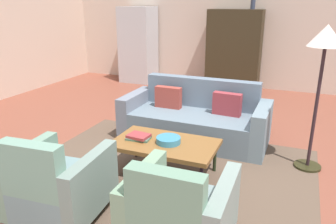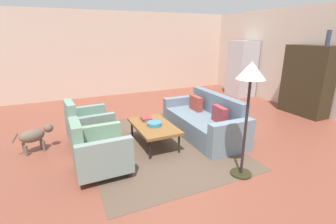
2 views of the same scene
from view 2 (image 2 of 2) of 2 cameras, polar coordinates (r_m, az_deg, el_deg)
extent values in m
plane|color=brown|center=(5.10, 2.85, -6.19)|extent=(10.62, 10.62, 0.00)
cube|color=beige|center=(7.55, 32.38, 9.97)|extent=(8.85, 0.12, 2.80)
cube|color=beige|center=(8.85, -10.71, 13.11)|extent=(0.12, 8.22, 2.80)
cube|color=brown|center=(4.88, -2.74, -7.33)|extent=(3.40, 2.60, 0.01)
cube|color=slate|center=(5.24, 7.93, -3.19)|extent=(1.75, 0.91, 0.42)
cube|color=slate|center=(5.36, 11.29, -0.39)|extent=(1.74, 0.19, 0.86)
cube|color=slate|center=(4.49, 14.50, -5.92)|extent=(0.19, 0.90, 0.62)
cube|color=slate|center=(6.00, 3.13, 0.67)|extent=(0.19, 0.90, 0.62)
cube|color=maroon|center=(4.83, 11.94, -0.61)|extent=(0.41, 0.15, 0.32)
cube|color=#963A31|center=(5.54, 6.51, 2.05)|extent=(0.40, 0.13, 0.32)
cylinder|color=black|center=(5.34, -2.63, -3.01)|extent=(0.04, 0.04, 0.36)
cylinder|color=black|center=(4.45, 2.59, -7.40)|extent=(0.04, 0.04, 0.36)
cylinder|color=black|center=(5.17, -8.39, -3.90)|extent=(0.04, 0.04, 0.36)
cylinder|color=black|center=(4.25, -4.22, -8.74)|extent=(0.04, 0.04, 0.36)
cube|color=brown|center=(4.71, -3.37, -3.28)|extent=(1.20, 0.70, 0.05)
cylinder|color=#32261C|center=(5.51, -14.72, -4.35)|extent=(0.05, 0.05, 0.10)
cylinder|color=#2F231B|center=(4.91, -12.62, -7.01)|extent=(0.05, 0.05, 0.10)
cylinder|color=#312A12|center=(5.41, -21.70, -5.51)|extent=(0.05, 0.05, 0.10)
cylinder|color=#2D2217|center=(4.79, -20.48, -8.41)|extent=(0.05, 0.05, 0.10)
cube|color=slate|center=(5.06, -17.59, -4.17)|extent=(0.62, 0.84, 0.30)
cube|color=gray|center=(4.94, -21.58, -2.19)|extent=(0.57, 0.18, 0.78)
cube|color=gray|center=(5.34, -18.51, -1.66)|extent=(0.18, 0.81, 0.56)
cube|color=gray|center=(4.71, -16.84, -4.08)|extent=(0.18, 0.81, 0.56)
cylinder|color=#2E2C10|center=(4.42, -11.44, -9.80)|extent=(0.05, 0.05, 0.10)
cylinder|color=#301E21|center=(3.85, -8.79, -14.14)|extent=(0.05, 0.05, 0.10)
cylinder|color=#372512|center=(4.34, -20.32, -11.20)|extent=(0.05, 0.05, 0.10)
cylinder|color=#301E15|center=(3.75, -19.16, -15.93)|extent=(0.05, 0.05, 0.10)
cube|color=gray|center=(3.98, -15.17, -10.14)|extent=(0.57, 0.81, 0.30)
cube|color=gray|center=(3.84, -20.32, -7.71)|extent=(0.56, 0.15, 0.78)
cube|color=gray|center=(4.22, -16.20, -6.57)|extent=(0.13, 0.80, 0.56)
cube|color=gray|center=(3.62, -14.28, -10.67)|extent=(0.13, 0.80, 0.56)
cylinder|color=teal|center=(4.65, -3.18, -2.77)|extent=(0.28, 0.28, 0.07)
cube|color=#476A55|center=(4.97, -5.06, -1.71)|extent=(0.29, 0.21, 0.02)
cube|color=maroon|center=(4.97, -5.07, -1.40)|extent=(0.26, 0.22, 0.03)
cube|color=#312818|center=(7.38, 29.63, 6.33)|extent=(1.20, 0.50, 1.80)
cube|color=#2F251D|center=(7.76, 28.99, 6.88)|extent=(0.56, 0.01, 1.51)
cube|color=black|center=(7.42, 32.65, 5.90)|extent=(0.56, 0.01, 1.51)
cylinder|color=#343B4F|center=(7.09, 33.30, 14.25)|extent=(0.10, 0.10, 0.36)
cube|color=#B7BABF|center=(8.90, 16.77, 9.62)|extent=(0.80, 0.70, 1.85)
cylinder|color=#99999E|center=(9.10, 18.81, 10.18)|extent=(0.02, 0.02, 0.70)
cylinder|color=#292813|center=(4.05, 16.60, -13.56)|extent=(0.32, 0.32, 0.03)
cylinder|color=#2E1E22|center=(3.73, 17.59, -3.76)|extent=(0.04, 0.04, 1.45)
cone|color=silver|center=(3.52, 18.87, 9.17)|extent=(0.40, 0.40, 0.24)
cylinder|color=brown|center=(5.23, -27.40, -6.48)|extent=(0.06, 0.06, 0.20)
cylinder|color=brown|center=(5.10, -26.94, -7.01)|extent=(0.06, 0.06, 0.20)
cylinder|color=brown|center=(5.17, -30.51, -7.24)|extent=(0.06, 0.06, 0.20)
cylinder|color=brown|center=(5.04, -30.13, -7.79)|extent=(0.06, 0.06, 0.20)
ellipsoid|color=brown|center=(5.05, -29.10, -4.85)|extent=(0.36, 0.47, 0.24)
sphere|color=brown|center=(5.09, -26.10, -3.36)|extent=(0.17, 0.17, 0.17)
cylinder|color=brown|center=(5.00, -32.13, -5.16)|extent=(0.08, 0.14, 0.17)
camera|label=1|loc=(3.19, -56.14, 7.80)|focal=35.11mm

